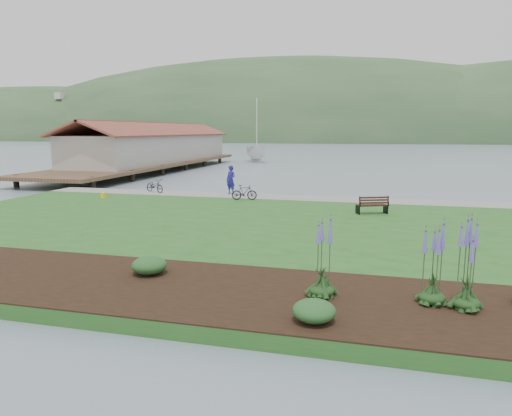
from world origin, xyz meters
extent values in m
plane|color=slate|center=(0.00, 0.00, 0.00)|extent=(600.00, 600.00, 0.00)
cube|color=#22571E|center=(0.00, -2.00, 0.20)|extent=(34.00, 20.00, 0.40)
cube|color=gray|center=(0.00, 6.90, 0.42)|extent=(34.00, 2.20, 0.03)
cube|color=black|center=(3.00, -9.80, 0.42)|extent=(24.00, 4.40, 0.04)
cube|color=#4C3826|center=(-20.00, 26.00, 0.85)|extent=(8.00, 36.00, 0.30)
cube|color=#B2ADA3|center=(-20.00, 28.00, 2.50)|extent=(6.40, 28.00, 3.00)
cube|color=black|center=(4.30, 2.63, 0.82)|extent=(1.58, 1.04, 0.05)
cube|color=black|center=(4.41, 2.37, 1.10)|extent=(1.44, 0.69, 0.47)
cube|color=black|center=(3.63, 2.36, 0.61)|extent=(0.24, 0.50, 0.41)
cube|color=black|center=(4.98, 2.90, 0.61)|extent=(0.24, 0.50, 0.41)
imported|color=navy|center=(-4.60, 7.50, 1.50)|extent=(0.95, 0.82, 2.19)
imported|color=black|center=(-9.80, 7.10, 0.85)|extent=(1.31, 1.81, 0.90)
imported|color=black|center=(-3.10, 5.40, 0.85)|extent=(0.78, 1.55, 0.90)
imported|color=silver|center=(-12.14, 43.79, 0.00)|extent=(15.04, 15.12, 28.86)
cube|color=yellow|center=(-11.68, 3.97, 0.57)|extent=(0.20, 0.31, 0.33)
ellipsoid|color=#153814|center=(3.18, -9.66, 0.59)|extent=(0.62, 0.62, 0.31)
cone|color=#5D4DB4|center=(3.18, -9.66, 1.71)|extent=(0.32, 0.32, 1.93)
ellipsoid|color=#153814|center=(5.77, -9.49, 0.59)|extent=(0.62, 0.62, 0.31)
cone|color=#5D4DB4|center=(5.77, -9.49, 1.72)|extent=(0.36, 0.36, 1.95)
ellipsoid|color=#153814|center=(6.48, -9.66, 0.59)|extent=(0.62, 0.62, 0.31)
cone|color=#5D4DB4|center=(6.48, -9.66, 1.77)|extent=(0.40, 0.40, 2.03)
ellipsoid|color=#1E4C21|center=(-1.82, -9.07, 0.69)|extent=(1.00, 1.00, 0.50)
ellipsoid|color=#1E4C21|center=(3.18, -11.20, 0.68)|extent=(0.94, 0.94, 0.47)
camera|label=1|loc=(4.28, -20.51, 4.51)|focal=32.00mm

